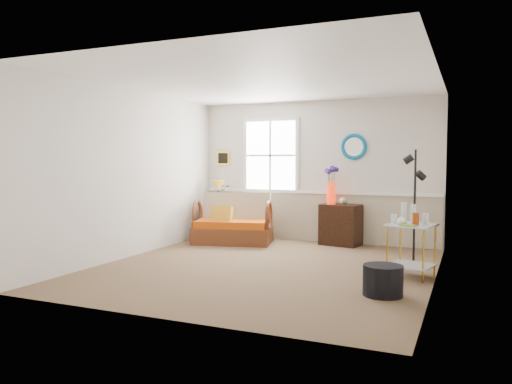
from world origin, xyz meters
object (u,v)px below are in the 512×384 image
at_px(cabinet, 341,225).
at_px(side_table, 411,251).
at_px(floor_lamp, 415,208).
at_px(loveseat, 233,218).
at_px(ottoman, 383,280).
at_px(lamp_stand, 216,221).

relative_size(cabinet, side_table, 1.05).
distance_m(cabinet, floor_lamp, 1.93).
relative_size(loveseat, side_table, 2.01).
bearing_deg(loveseat, side_table, -37.59).
height_order(loveseat, side_table, loveseat).
relative_size(cabinet, ottoman, 1.63).
height_order(lamp_stand, floor_lamp, floor_lamp).
bearing_deg(floor_lamp, loveseat, 164.90).
relative_size(floor_lamp, ottoman, 3.73).
bearing_deg(side_table, cabinet, 124.74).
xyz_separation_m(loveseat, ottoman, (3.09, -2.51, -0.28)).
distance_m(lamp_stand, cabinet, 2.44).
relative_size(lamp_stand, side_table, 0.96).
relative_size(lamp_stand, cabinet, 0.91).
xyz_separation_m(loveseat, cabinet, (1.85, 0.58, -0.09)).
bearing_deg(loveseat, ottoman, -52.53).
relative_size(loveseat, floor_lamp, 0.84).
relative_size(loveseat, cabinet, 1.91).
xyz_separation_m(cabinet, side_table, (1.42, -2.05, -0.02)).
height_order(cabinet, ottoman, cabinet).
height_order(floor_lamp, ottoman, floor_lamp).
bearing_deg(floor_lamp, lamp_stand, 160.24).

